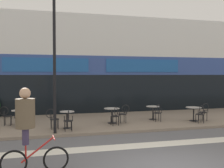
{
  "coord_description": "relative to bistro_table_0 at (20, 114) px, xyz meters",
  "views": [
    {
      "loc": [
        -3.25,
        -6.14,
        2.53
      ],
      "look_at": [
        0.19,
        7.07,
        2.04
      ],
      "focal_mm": 42.0,
      "sensor_mm": 36.0,
      "label": 1
    }
  ],
  "objects": [
    {
      "name": "lamp_post",
      "position": [
        1.55,
        -2.27,
        2.8
      ],
      "size": [
        0.26,
        0.26,
        5.8
      ],
      "color": "black",
      "rests_on": "sidewalk_slab"
    },
    {
      "name": "cafe_chair_3_near",
      "position": [
        6.78,
        -0.85,
        0.0
      ],
      "size": [
        0.42,
        0.59,
        0.9
      ],
      "rotation": [
        0.0,
        0.0,
        1.51
      ],
      "color": "black",
      "rests_on": "sidewalk_slab"
    },
    {
      "name": "cafe_chair_2_near",
      "position": [
        4.38,
        -1.33,
        0.0
      ],
      "size": [
        0.45,
        0.6,
        0.9
      ],
      "rotation": [
        0.0,
        0.0,
        1.69
      ],
      "color": "black",
      "rests_on": "sidewalk_slab"
    },
    {
      "name": "storefront_facade",
      "position": [
        4.38,
        4.9,
        2.5
      ],
      "size": [
        40.0,
        4.06,
        6.31
      ],
      "color": "silver",
      "rests_on": "ground"
    },
    {
      "name": "cafe_chair_0_near",
      "position": [
        0.0,
        -0.63,
        0.0
      ],
      "size": [
        0.41,
        0.58,
        0.9
      ],
      "rotation": [
        0.0,
        0.0,
        1.6
      ],
      "color": "black",
      "rests_on": "sidewalk_slab"
    },
    {
      "name": "bistro_table_2",
      "position": [
        4.37,
        -0.71,
        0.03
      ],
      "size": [
        0.77,
        0.77,
        0.75
      ],
      "color": "black",
      "rests_on": "sidewalk_slab"
    },
    {
      "name": "bistro_table_3",
      "position": [
        6.78,
        -0.23,
        0.0
      ],
      "size": [
        0.73,
        0.73,
        0.72
      ],
      "color": "black",
      "rests_on": "sidewalk_slab"
    },
    {
      "name": "cafe_chair_4_side",
      "position": [
        9.27,
        -1.19,
        0.0
      ],
      "size": [
        0.59,
        0.43,
        0.9
      ],
      "rotation": [
        0.0,
        0.0,
        3.23
      ],
      "color": "black",
      "rests_on": "sidewalk_slab"
    },
    {
      "name": "bistro_table_1",
      "position": [
        2.12,
        -1.42,
        0.03
      ],
      "size": [
        0.65,
        0.65,
        0.77
      ],
      "color": "black",
      "rests_on": "sidewalk_slab"
    },
    {
      "name": "cafe_chair_4_near",
      "position": [
        8.64,
        -1.82,
        0.0
      ],
      "size": [
        0.44,
        0.59,
        0.9
      ],
      "rotation": [
        0.0,
        0.0,
        1.46
      ],
      "color": "black",
      "rests_on": "sidewalk_slab"
    },
    {
      "name": "cafe_chair_1_side",
      "position": [
        1.49,
        -1.42,
        0.0
      ],
      "size": [
        0.59,
        0.44,
        0.9
      ],
      "rotation": [
        0.0,
        0.0,
        0.1
      ],
      "color": "black",
      "rests_on": "sidewalk_slab"
    },
    {
      "name": "bistro_table_4",
      "position": [
        8.64,
        -1.19,
        0.01
      ],
      "size": [
        0.8,
        0.8,
        0.72
      ],
      "color": "black",
      "rests_on": "sidewalk_slab"
    },
    {
      "name": "sidewalk_slab",
      "position": [
        4.38,
        0.19,
        -0.57
      ],
      "size": [
        40.0,
        5.5,
        0.12
      ],
      "primitive_type": "cube",
      "color": "gray",
      "rests_on": "ground"
    },
    {
      "name": "cyclist_0",
      "position": [
        0.71,
        -6.38,
        0.69
      ],
      "size": [
        1.7,
        0.54,
        2.2
      ],
      "rotation": [
        0.0,
        0.0,
        0.06
      ],
      "color": "black",
      "rests_on": "ground"
    },
    {
      "name": "bike_lane_stripe",
      "position": [
        4.38,
        -4.51,
        -0.63
      ],
      "size": [
        36.0,
        0.7,
        0.01
      ],
      "primitive_type": "cube",
      "color": "silver",
      "rests_on": "ground"
    },
    {
      "name": "cafe_chair_2_side",
      "position": [
        5.0,
        -0.7,
        0.0
      ],
      "size": [
        0.58,
        0.41,
        0.9
      ],
      "rotation": [
        0.0,
        0.0,
        3.16
      ],
      "color": "black",
      "rests_on": "sidewalk_slab"
    },
    {
      "name": "cafe_chair_0_side",
      "position": [
        -0.63,
        0.0,
        0.0
      ],
      "size": [
        0.58,
        0.41,
        0.9
      ],
      "rotation": [
        0.0,
        0.0,
        -0.02
      ],
      "color": "black",
      "rests_on": "sidewalk_slab"
    },
    {
      "name": "cafe_chair_1_near",
      "position": [
        2.12,
        -2.04,
        0.0
      ],
      "size": [
        0.4,
        0.58,
        0.9
      ],
      "rotation": [
        0.0,
        0.0,
        1.56
      ],
      "color": "black",
      "rests_on": "sidewalk_slab"
    },
    {
      "name": "bistro_table_0",
      "position": [
        0.0,
        0.0,
        0.0
      ],
      "size": [
        0.79,
        0.79,
        0.71
      ],
      "color": "black",
      "rests_on": "sidewalk_slab"
    }
  ]
}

